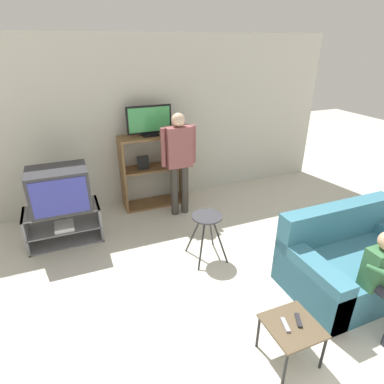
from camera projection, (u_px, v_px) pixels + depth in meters
The scene contains 11 objects.
wall_back at pixel (149, 123), 5.08m from camera, with size 6.40×0.06×2.60m.
tv_stand at pixel (64, 225), 4.30m from camera, with size 0.95×0.46×0.50m.
television_main at pixel (59, 189), 4.08m from camera, with size 0.72×0.54×0.55m.
media_shelf at pixel (154, 170), 5.15m from camera, with size 1.04×0.39×1.17m.
television_flat at pixel (149, 121), 4.81m from camera, with size 0.68×0.20×0.45m.
folding_stool at pixel (207, 223), 3.86m from camera, with size 0.41×0.44×0.60m.
snack_table at pixel (292, 329), 2.65m from camera, with size 0.43×0.43×0.38m.
remote_control_black at pixel (298, 320), 2.66m from camera, with size 0.04×0.14×0.02m, color #232328.
remote_control_white at pixel (285, 325), 2.62m from camera, with size 0.04×0.14×0.02m, color gray.
couch at pixel (353, 263), 3.51m from camera, with size 1.49×0.93×0.84m.
person_standing_adult at pixel (179, 156), 4.70m from camera, with size 0.53×0.20×1.58m.
Camera 1 is at (-1.28, -0.88, 2.49)m, focal length 30.00 mm.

